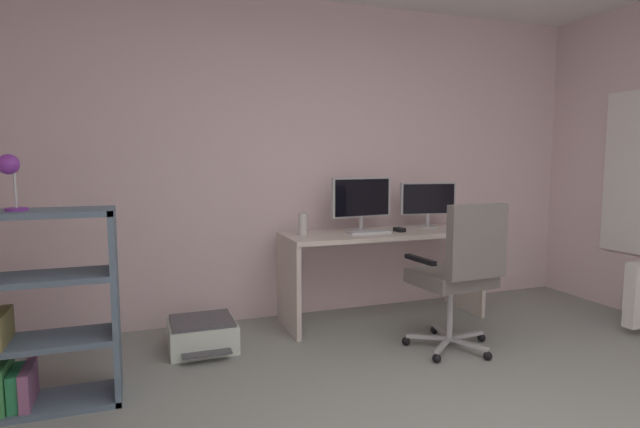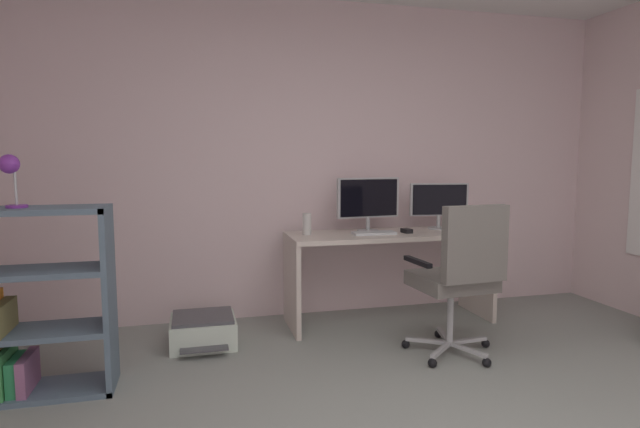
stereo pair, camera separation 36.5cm
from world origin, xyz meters
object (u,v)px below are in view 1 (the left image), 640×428
Objects in this scene: desk at (383,254)px; printer at (202,334)px; desktop_speaker at (303,224)px; keyboard at (369,232)px; monitor_secondary at (428,201)px; office_chair at (460,269)px; desk_lamp at (10,171)px; monitor_main at (361,199)px; bookshelf at (4,324)px; computer_mouse at (400,230)px.

printer is at bearing -173.25° from desk.
desk is 9.79× the size of desktop_speaker.
keyboard reaches higher than printer.
desk is 3.31× the size of monitor_secondary.
desk is at bearing 100.29° from office_chair.
desk is 0.86m from office_chair.
desk_lamp is 1.64m from printer.
desk_lamp is at bearing -160.51° from monitor_main.
monitor_main is 0.56m from desktop_speaker.
monitor_main is at bearing 107.91° from office_chair.
desk_lamp reaches higher than desk.
desktop_speaker is (-0.53, -0.05, -0.18)m from monitor_main.
monitor_main reaches higher than desk.
monitor_main is 1.60× the size of keyboard.
printer is at bearing 27.33° from bookshelf.
monitor_secondary reaches higher than bookshelf.
office_chair is (0.03, -0.80, -0.16)m from computer_mouse.
monitor_secondary is 3.21m from bookshelf.
monitor_secondary is 2.18m from printer.
computer_mouse is 0.20× the size of printer.
printer is (-1.62, -0.13, -0.65)m from computer_mouse.
desk is at bearing -4.42° from desktop_speaker.
office_chair is (0.31, -0.95, -0.41)m from monitor_main.
desktop_speaker is 0.34× the size of printer.
monitor_main is 1.08× the size of monitor_secondary.
office_chair reaches higher than desktop_speaker.
office_chair is at bearing -109.18° from monitor_secondary.
monitor_main is at bearing 5.16° from desktop_speaker.
keyboard is 3.40× the size of computer_mouse.
monitor_main is 3.19× the size of desktop_speaker.
computer_mouse is at bearing -22.65° from desk.
desktop_speaker is 0.16× the size of bookshelf.
monitor_secondary reaches higher than printer.
keyboard is 2.52m from bookshelf.
monitor_secondary is 2.95× the size of desktop_speaker.
monitor_main reaches higher than keyboard.
desktop_speaker reaches higher than desk.
office_chair is at bearing -22.09° from printer.
desk_lamp is (-2.66, 0.12, 0.68)m from office_chair.
monitor_main is 1.08× the size of printer.
keyboard is 1.17× the size of desk_lamp.
bookshelf reaches higher than keyboard.
computer_mouse is 0.09× the size of bookshelf.
desktop_speaker is at bearing 23.27° from desk_lamp.
computer_mouse reaches higher than desk.
desktop_speaker is 2.08m from bookshelf.
office_chair is 0.98× the size of bookshelf.
office_chair is at bearing -47.25° from desktop_speaker.
bookshelf is (-2.57, -0.73, -0.07)m from desk.
desk_lamp is (-2.63, -0.68, 0.52)m from computer_mouse.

